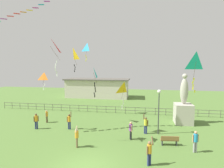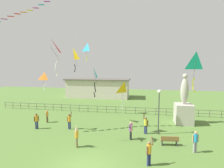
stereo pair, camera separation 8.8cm
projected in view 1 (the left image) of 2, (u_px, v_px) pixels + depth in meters
The scene contains 20 objects.
statue_monument at pixel (183, 109), 20.58m from camera, with size 1.95×1.95×5.86m.
lamppost at pixel (159, 102), 17.20m from camera, with size 0.36×0.36×4.45m.
park_bench at pixel (170, 140), 14.99m from camera, with size 1.53×0.55×0.85m.
person_0 at pixel (36, 120), 18.83m from camera, with size 0.40×0.38×1.69m.
person_1 at pixel (47, 115), 20.99m from camera, with size 0.28×0.45×1.50m.
person_2 at pixel (77, 136), 14.59m from camera, with size 0.31×0.51×1.90m.
person_3 at pixel (149, 151), 11.92m from camera, with size 0.50×0.42×2.01m.
person_4 at pixel (146, 124), 17.52m from camera, with size 0.51×0.35×1.98m.
person_5 at pixel (69, 120), 18.74m from camera, with size 0.52×0.31×1.94m.
person_6 at pixel (195, 140), 13.74m from camera, with size 0.50×0.32×1.72m.
person_7 at pixel (131, 129), 16.14m from camera, with size 0.31×0.48×1.67m.
kite_0 at pixel (51, 48), 14.34m from camera, with size 1.28×1.12×3.07m.
kite_1 at pixel (93, 74), 14.84m from camera, with size 0.56×0.89×2.61m.
kite_2 at pixel (73, 54), 19.62m from camera, with size 1.08×1.07×2.71m.
kite_3 at pixel (87, 48), 23.48m from camera, with size 1.09×0.81×2.44m.
kite_4 at pixel (44, 77), 17.97m from camera, with size 0.82×0.76×1.74m.
kite_5 at pixel (124, 89), 17.08m from camera, with size 1.07×1.05×2.71m.
kite_6 at pixel (196, 63), 12.20m from camera, with size 0.91×0.94×2.87m.
waterfront_railing at pixel (114, 109), 25.25m from camera, with size 36.02×0.06×0.95m.
pavilion_building at pixel (97, 88), 37.77m from camera, with size 13.55×4.99×3.99m.
Camera 1 is at (3.49, -10.47, 6.77)m, focal length 28.31 mm.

